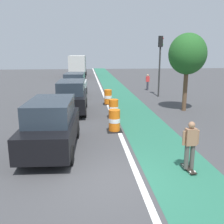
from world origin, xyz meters
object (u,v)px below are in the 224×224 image
at_px(traffic_barrel_mid, 114,109).
at_px(traffic_light_corner, 160,56).
at_px(traffic_barrel_front, 114,121).
at_px(pedestrian_crossing, 148,82).
at_px(traffic_barrel_back, 108,97).
at_px(delivery_truck_down_block, 78,65).
at_px(street_tree_sidewalk, 187,54).
at_px(skateboarder_on_lane, 190,145).
at_px(parked_suv_third, 75,85).
at_px(parked_suv_second, 72,96).
at_px(parked_suv_nearest, 51,125).

height_order(traffic_barrel_mid, traffic_light_corner, traffic_light_corner).
bearing_deg(traffic_barrel_front, pedestrian_crossing, 69.79).
height_order(traffic_barrel_back, delivery_truck_down_block, delivery_truck_down_block).
height_order(traffic_light_corner, street_tree_sidewalk, traffic_light_corner).
relative_size(traffic_barrel_mid, street_tree_sidewalk, 0.22).
bearing_deg(skateboarder_on_lane, parked_suv_third, 106.29).
bearing_deg(street_tree_sidewalk, parked_suv_second, 177.45).
relative_size(parked_suv_second, traffic_barrel_back, 4.26).
bearing_deg(traffic_barrel_mid, street_tree_sidewalk, 15.05).
distance_m(parked_suv_second, delivery_truck_down_block, 23.28).
xyz_separation_m(parked_suv_third, traffic_light_corner, (7.23, -0.78, 2.47)).
bearing_deg(parked_suv_second, delivery_truck_down_block, 90.53).
xyz_separation_m(traffic_light_corner, street_tree_sidewalk, (0.20, -5.42, 0.17)).
bearing_deg(skateboarder_on_lane, parked_suv_second, 115.88).
relative_size(traffic_barrel_front, pedestrian_crossing, 0.68).
xyz_separation_m(skateboarder_on_lane, parked_suv_second, (-4.28, 8.83, 0.12)).
bearing_deg(street_tree_sidewalk, traffic_barrel_mid, -164.95).
distance_m(traffic_barrel_front, pedestrian_crossing, 14.04).
bearing_deg(traffic_light_corner, pedestrian_crossing, 91.19).
bearing_deg(traffic_barrel_front, parked_suv_nearest, -141.94).
distance_m(parked_suv_second, traffic_barrel_front, 4.93).
relative_size(traffic_barrel_front, street_tree_sidewalk, 0.22).
bearing_deg(traffic_light_corner, parked_suv_third, 173.83).
bearing_deg(parked_suv_nearest, delivery_truck_down_block, 89.55).
height_order(parked_suv_third, traffic_barrel_mid, parked_suv_third).
bearing_deg(street_tree_sidewalk, traffic_light_corner, 92.08).
bearing_deg(parked_suv_second, traffic_barrel_mid, -32.81).
distance_m(traffic_barrel_back, street_tree_sidewalk, 6.34).
height_order(traffic_barrel_front, traffic_barrel_mid, same).
height_order(parked_suv_second, traffic_barrel_back, parked_suv_second).
bearing_deg(parked_suv_third, parked_suv_nearest, -92.02).
height_order(parked_suv_third, delivery_truck_down_block, delivery_truck_down_block).
bearing_deg(parked_suv_third, traffic_light_corner, -6.17).
bearing_deg(traffic_barrel_mid, traffic_barrel_front, -95.25).
distance_m(parked_suv_third, pedestrian_crossing, 7.75).
distance_m(parked_suv_nearest, traffic_barrel_mid, 5.72).
height_order(traffic_barrel_mid, pedestrian_crossing, pedestrian_crossing).
height_order(parked_suv_nearest, traffic_barrel_back, parked_suv_nearest).
distance_m(skateboarder_on_lane, parked_suv_third, 15.31).
height_order(parked_suv_third, street_tree_sidewalk, street_tree_sidewalk).
height_order(delivery_truck_down_block, street_tree_sidewalk, street_tree_sidewalk).
height_order(skateboarder_on_lane, traffic_barrel_back, skateboarder_on_lane).
xyz_separation_m(delivery_truck_down_block, pedestrian_crossing, (7.36, -14.43, -0.98)).
height_order(parked_suv_nearest, street_tree_sidewalk, street_tree_sidewalk).
bearing_deg(traffic_barrel_front, parked_suv_third, 102.74).
xyz_separation_m(skateboarder_on_lane, parked_suv_nearest, (-4.73, 2.34, 0.12)).
distance_m(parked_suv_nearest, traffic_barrel_front, 3.52).
bearing_deg(delivery_truck_down_block, parked_suv_nearest, -90.45).
relative_size(parked_suv_nearest, pedestrian_crossing, 2.90).
bearing_deg(traffic_barrel_mid, pedestrian_crossing, 66.29).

